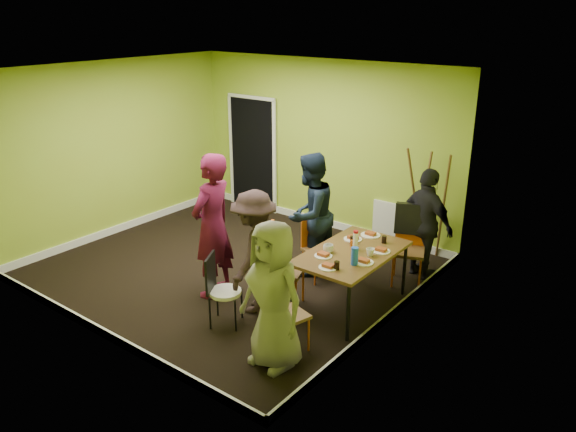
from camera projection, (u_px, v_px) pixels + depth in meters
The scene contains 28 objects.
ground at pixel (233, 268), 8.13m from camera, with size 5.00×5.00×0.00m, color black.
room_walls at pixel (231, 203), 7.83m from camera, with size 5.04×4.54×2.82m.
dining_table at pixel (352, 256), 6.86m from camera, with size 0.90×1.50×0.75m.
chair_left_far at pixel (316, 243), 7.72m from camera, with size 0.49×0.49×0.90m.
chair_left_near at pixel (278, 262), 6.91m from camera, with size 0.58×0.58×1.07m.
chair_back_end at pixel (411, 227), 7.60m from camera, with size 0.59×0.64×1.06m.
chair_front_end at pixel (282, 310), 5.99m from camera, with size 0.47×0.47×0.91m.
chair_bentwood at pixel (220, 287), 6.56m from camera, with size 0.46×0.46×0.87m.
easel at pixel (427, 207), 8.13m from camera, with size 0.67×0.63×1.68m.
plate_near_left at pixel (353, 239), 7.19m from camera, with size 0.24×0.24×0.01m, color white.
plate_near_right at pixel (323, 256), 6.71m from camera, with size 0.22×0.22×0.01m, color white.
plate_far_back at pixel (371, 235), 7.32m from camera, with size 0.26×0.26×0.01m, color white.
plate_far_front at pixel (328, 267), 6.41m from camera, with size 0.22×0.22×0.01m, color white.
plate_wall_back at pixel (381, 251), 6.84m from camera, with size 0.23×0.23×0.01m, color white.
plate_wall_front at pixel (363, 262), 6.54m from camera, with size 0.24×0.24×0.01m, color white.
thermos at pixel (355, 241), 6.86m from camera, with size 0.06×0.06×0.22m, color white.
blue_bottle at pixel (355, 256), 6.46m from camera, with size 0.08×0.08×0.21m, color blue.
orange_bottle at pixel (352, 243), 6.98m from camera, with size 0.03×0.03×0.08m, color #C75512.
glass_mid at pixel (352, 240), 7.05m from camera, with size 0.06×0.06×0.10m, color black.
glass_back at pixel (384, 240), 7.08m from camera, with size 0.06×0.06×0.09m, color black.
glass_front at pixel (337, 265), 6.36m from camera, with size 0.06×0.06×0.10m, color black.
cup_a at pixel (328, 249), 6.80m from camera, with size 0.13×0.13×0.10m, color white.
cup_b at pixel (370, 252), 6.71m from camera, with size 0.10×0.10×0.10m, color white.
person_standing at pixel (212, 226), 7.10m from camera, with size 0.69×0.45×1.89m, color #510D29.
person_left_far at pixel (310, 215), 7.73m from camera, with size 0.84×0.66×1.73m, color #131F31.
person_left_near at pixel (254, 252), 6.77m from camera, with size 1.00×0.57×1.55m, color black.
person_back_end at pixel (426, 224), 7.63m from camera, with size 0.91×0.38×1.56m, color black.
person_front_end at pixel (273, 295), 5.69m from camera, with size 0.78×0.51×1.60m, color gray.
Camera 1 is at (5.12, -5.34, 3.54)m, focal length 35.00 mm.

